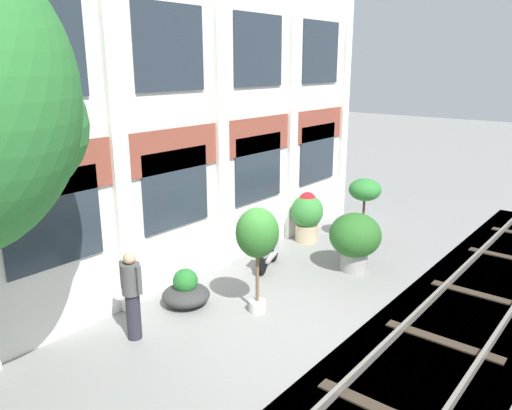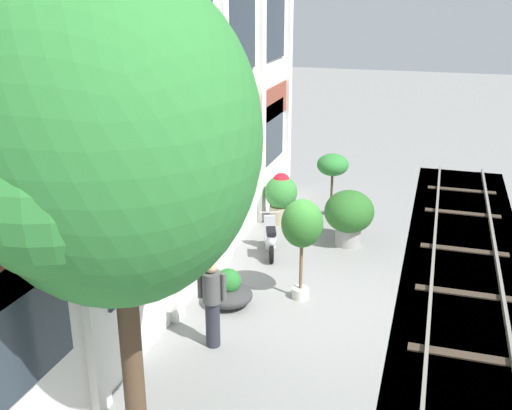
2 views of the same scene
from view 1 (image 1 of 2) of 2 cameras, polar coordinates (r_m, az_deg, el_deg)
ground_plane at (r=10.05m, az=1.56°, el=-12.96°), size 80.00×80.00×0.00m
apartment_facade at (r=10.78m, az=-10.38°, el=10.04°), size 14.53×0.64×7.62m
rail_tracks at (r=8.93m, az=17.52°, el=-18.85°), size 22.17×2.80×0.43m
potted_plant_ribbed_drum at (r=14.01m, az=5.86°, el=-1.03°), size 0.89×0.89×1.42m
potted_plant_terracotta_small at (r=9.71m, az=0.15°, el=-3.54°), size 0.85×0.85×2.18m
potted_plant_fluted_column at (r=12.19m, az=11.25°, el=-3.70°), size 1.24×1.24×1.43m
potted_plant_wide_bowl at (r=10.60m, az=-8.02°, el=-9.76°), size 0.99×0.99×0.78m
potted_plant_low_pan at (r=14.09m, az=12.33°, el=1.47°), size 0.89×0.89×1.80m
scooter_near_curb at (r=12.18m, az=1.31°, el=-5.34°), size 1.33×0.67×0.98m
resident_by_doorway at (r=9.31m, az=-14.00°, el=-9.71°), size 0.34×0.53×1.68m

